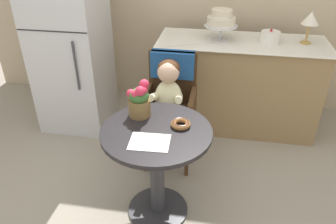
% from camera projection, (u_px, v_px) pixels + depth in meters
% --- Properties ---
extents(ground_plane, '(8.00, 8.00, 0.00)m').
position_uv_depth(ground_plane, '(158.00, 210.00, 2.47)').
color(ground_plane, gray).
extents(cafe_table, '(0.72, 0.72, 0.72)m').
position_uv_depth(cafe_table, '(157.00, 156.00, 2.21)').
color(cafe_table, black).
rests_on(cafe_table, ground).
extents(wicker_chair, '(0.42, 0.45, 0.95)m').
position_uv_depth(wicker_chair, '(171.00, 91.00, 2.73)').
color(wicker_chair, '#472D19').
rests_on(wicker_chair, ground).
extents(seated_child, '(0.27, 0.32, 0.73)m').
position_uv_depth(seated_child, '(168.00, 96.00, 2.58)').
color(seated_child, beige).
rests_on(seated_child, ground).
extents(paper_napkin, '(0.25, 0.20, 0.00)m').
position_uv_depth(paper_napkin, '(150.00, 142.00, 1.98)').
color(paper_napkin, white).
rests_on(paper_napkin, cafe_table).
extents(donut_front, '(0.13, 0.13, 0.04)m').
position_uv_depth(donut_front, '(181.00, 124.00, 2.13)').
color(donut_front, '#936033').
rests_on(donut_front, cafe_table).
extents(flower_vase, '(0.16, 0.15, 0.25)m').
position_uv_depth(flower_vase, '(139.00, 100.00, 2.20)').
color(flower_vase, brown).
rests_on(flower_vase, cafe_table).
extents(display_counter, '(1.56, 0.62, 0.90)m').
position_uv_depth(display_counter, '(237.00, 85.00, 3.25)').
color(display_counter, '#93754C').
rests_on(display_counter, ground).
extents(tiered_cake_stand, '(0.30, 0.30, 0.28)m').
position_uv_depth(tiered_cake_stand, '(221.00, 20.00, 2.96)').
color(tiered_cake_stand, silver).
rests_on(tiered_cake_stand, display_counter).
extents(round_layer_cake, '(0.17, 0.17, 0.13)m').
position_uv_depth(round_layer_cake, '(270.00, 37.00, 2.97)').
color(round_layer_cake, white).
rests_on(round_layer_cake, display_counter).
extents(table_lamp, '(0.15, 0.15, 0.28)m').
position_uv_depth(table_lamp, '(311.00, 19.00, 2.86)').
color(table_lamp, '#B28C47').
rests_on(table_lamp, display_counter).
extents(refrigerator, '(0.64, 0.63, 1.70)m').
position_uv_depth(refrigerator, '(70.00, 44.00, 3.11)').
color(refrigerator, silver).
rests_on(refrigerator, ground).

